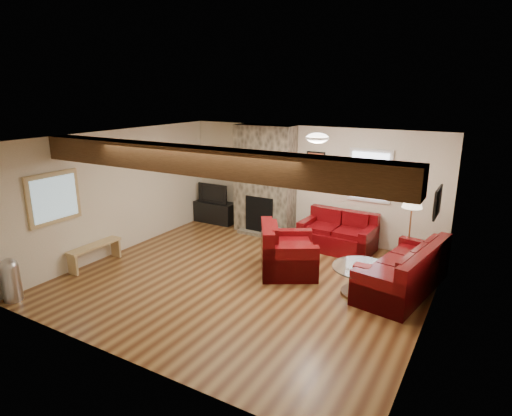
{
  "coord_description": "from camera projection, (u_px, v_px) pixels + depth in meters",
  "views": [
    {
      "loc": [
        3.66,
        -5.95,
        3.27
      ],
      "look_at": [
        -0.02,
        0.4,
        1.22
      ],
      "focal_mm": 30.0,
      "sensor_mm": 36.0,
      "label": 1
    }
  ],
  "objects": [
    {
      "name": "room",
      "position": [
        245.0,
        212.0,
        7.27
      ],
      "size": [
        8.0,
        8.0,
        8.0
      ],
      "color": "#522C15",
      "rests_on": "ground"
    },
    {
      "name": "oak_beam",
      "position": [
        198.0,
        161.0,
        5.94
      ],
      "size": [
        6.0,
        0.36,
        0.38
      ],
      "primitive_type": "cube",
      "color": "#352110",
      "rests_on": "room"
    },
    {
      "name": "chimney_breast",
      "position": [
        265.0,
        181.0,
        9.83
      ],
      "size": [
        1.4,
        0.67,
        2.5
      ],
      "color": "#3D382F",
      "rests_on": "floor"
    },
    {
      "name": "back_window",
      "position": [
        370.0,
        176.0,
        8.79
      ],
      "size": [
        0.9,
        0.08,
        1.1
      ],
      "primitive_type": null,
      "color": "silver",
      "rests_on": "room"
    },
    {
      "name": "hatch_window",
      "position": [
        54.0,
        198.0,
        7.39
      ],
      "size": [
        0.08,
        1.0,
        0.9
      ],
      "primitive_type": null,
      "color": "tan",
      "rests_on": "room"
    },
    {
      "name": "ceiling_dome",
      "position": [
        317.0,
        140.0,
        7.26
      ],
      "size": [
        0.4,
        0.4,
        0.18
      ],
      "primitive_type": null,
      "color": "white",
      "rests_on": "room"
    },
    {
      "name": "artwork_back",
      "position": [
        316.0,
        164.0,
        9.33
      ],
      "size": [
        0.42,
        0.06,
        0.52
      ],
      "primitive_type": null,
      "color": "black",
      "rests_on": "room"
    },
    {
      "name": "artwork_right",
      "position": [
        437.0,
        202.0,
        5.95
      ],
      "size": [
        0.06,
        0.55,
        0.42
      ],
      "primitive_type": null,
      "color": "black",
      "rests_on": "room"
    },
    {
      "name": "sofa_three",
      "position": [
        403.0,
        267.0,
        7.11
      ],
      "size": [
        1.22,
        2.23,
        0.81
      ],
      "primitive_type": null,
      "rotation": [
        0.0,
        0.0,
        -1.74
      ],
      "color": "#460506",
      "rests_on": "floor"
    },
    {
      "name": "loveseat",
      "position": [
        338.0,
        232.0,
        8.92
      ],
      "size": [
        1.54,
        0.93,
        0.8
      ],
      "primitive_type": null,
      "rotation": [
        0.0,
        0.0,
        -0.04
      ],
      "color": "#460506",
      "rests_on": "floor"
    },
    {
      "name": "armchair_red",
      "position": [
        288.0,
        248.0,
        7.83
      ],
      "size": [
        1.41,
        1.46,
        0.9
      ],
      "primitive_type": null,
      "rotation": [
        0.0,
        0.0,
        2.11
      ],
      "color": "#460506",
      "rests_on": "floor"
    },
    {
      "name": "coffee_table",
      "position": [
        362.0,
        280.0,
        7.01
      ],
      "size": [
        0.98,
        0.98,
        0.51
      ],
      "color": "#492F17",
      "rests_on": "floor"
    },
    {
      "name": "tv_cabinet",
      "position": [
        215.0,
        212.0,
        10.82
      ],
      "size": [
        1.05,
        0.42,
        0.53
      ],
      "primitive_type": "cube",
      "color": "black",
      "rests_on": "floor"
    },
    {
      "name": "television",
      "position": [
        215.0,
        193.0,
        10.69
      ],
      "size": [
        0.84,
        0.11,
        0.48
      ],
      "primitive_type": "imported",
      "color": "black",
      "rests_on": "tv_cabinet"
    },
    {
      "name": "floor_lamp",
      "position": [
        412.0,
        205.0,
        7.77
      ],
      "size": [
        0.37,
        0.37,
        1.45
      ],
      "color": "#A77C45",
      "rests_on": "floor"
    },
    {
      "name": "pine_bench",
      "position": [
        95.0,
        255.0,
        8.18
      ],
      "size": [
        0.26,
        1.1,
        0.41
      ],
      "primitive_type": null,
      "color": "tan",
      "rests_on": "floor"
    },
    {
      "name": "pedal_bin",
      "position": [
        11.0,
        280.0,
        6.77
      ],
      "size": [
        0.37,
        0.37,
        0.71
      ],
      "primitive_type": null,
      "rotation": [
        0.0,
        0.0,
        0.36
      ],
      "color": "#B4B5BA",
      "rests_on": "floor"
    },
    {
      "name": "coal_bucket",
      "position": [
        274.0,
        236.0,
        9.29
      ],
      "size": [
        0.38,
        0.38,
        0.36
      ],
      "primitive_type": null,
      "color": "slate",
      "rests_on": "floor"
    }
  ]
}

